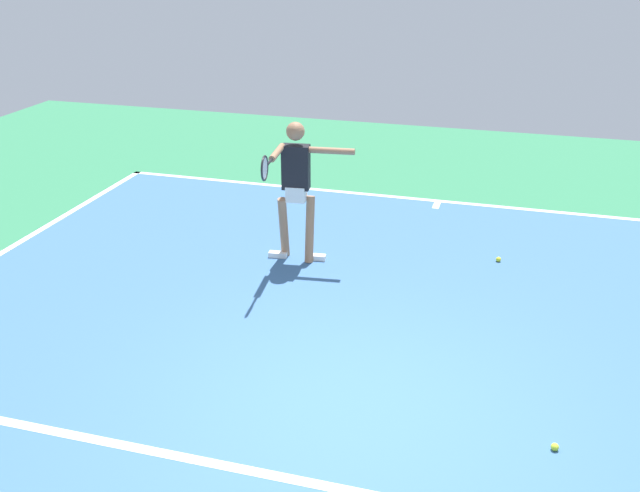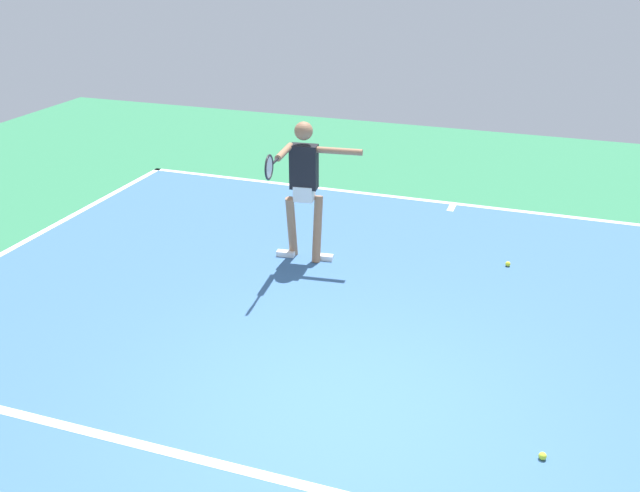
% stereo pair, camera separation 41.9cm
% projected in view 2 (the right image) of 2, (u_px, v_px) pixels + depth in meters
% --- Properties ---
extents(ground_plane, '(20.90, 20.90, 0.00)m').
position_uv_depth(ground_plane, '(342.00, 413.00, 6.47)').
color(ground_plane, '#2D754C').
extents(court_surface, '(10.77, 11.56, 0.00)m').
position_uv_depth(court_surface, '(342.00, 413.00, 6.47)').
color(court_surface, '#38608E').
rests_on(court_surface, ground_plane).
extents(court_line_baseline_near, '(10.77, 0.10, 0.01)m').
position_uv_depth(court_line_baseline_near, '(454.00, 203.00, 11.42)').
color(court_line_baseline_near, white).
rests_on(court_line_baseline_near, ground_plane).
extents(court_line_service, '(8.08, 0.10, 0.01)m').
position_uv_depth(court_line_service, '(304.00, 485.00, 5.63)').
color(court_line_service, white).
rests_on(court_line_service, ground_plane).
extents(court_line_centre_mark, '(0.10, 0.30, 0.01)m').
position_uv_depth(court_line_centre_mark, '(451.00, 208.00, 11.25)').
color(court_line_centre_mark, white).
rests_on(court_line_centre_mark, ground_plane).
extents(tennis_player, '(1.11, 1.24, 1.83)m').
position_uv_depth(tennis_player, '(304.00, 182.00, 9.08)').
color(tennis_player, '#9E7051').
rests_on(tennis_player, ground_plane).
extents(tennis_ball_near_service_line, '(0.07, 0.07, 0.07)m').
position_uv_depth(tennis_ball_near_service_line, '(508.00, 264.00, 9.29)').
color(tennis_ball_near_service_line, yellow).
rests_on(tennis_ball_near_service_line, ground_plane).
extents(tennis_ball_by_baseline, '(0.07, 0.07, 0.07)m').
position_uv_depth(tennis_ball_by_baseline, '(543.00, 456.00, 5.90)').
color(tennis_ball_by_baseline, '#CCE033').
rests_on(tennis_ball_by_baseline, ground_plane).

